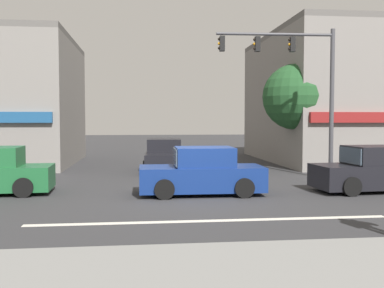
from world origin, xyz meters
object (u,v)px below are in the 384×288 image
Objects in this scene: sedan_waiting_far at (202,173)px; sedan_crossing_center at (374,171)px; street_tree at (296,97)px; sedan_approaching_near at (164,157)px; traffic_light_mast at (301,75)px.

sedan_crossing_center is at bearing -0.44° from sedan_waiting_far.
street_tree is at bearing 51.15° from sedan_waiting_far.
sedan_crossing_center is (6.91, -6.82, 0.00)m from sedan_approaching_near.
sedan_approaching_near is 1.00× the size of sedan_crossing_center.
sedan_approaching_near is at bearing 97.51° from sedan_waiting_far.
sedan_approaching_near is 6.83m from sedan_waiting_far.
traffic_light_mast is 1.51× the size of sedan_waiting_far.
traffic_light_mast is at bearing 115.47° from sedan_crossing_center.
traffic_light_mast is 7.46m from sedan_approaching_near.
sedan_crossing_center is (1.50, -3.15, -3.59)m from traffic_light_mast.
sedan_crossing_center is 6.02m from sedan_waiting_far.
street_tree is at bearing 92.30° from sedan_crossing_center.
sedan_waiting_far is (-4.52, -3.10, -3.59)m from traffic_light_mast.
traffic_light_mast is at bearing -34.14° from sedan_approaching_near.
sedan_waiting_far is at bearing -82.49° from sedan_approaching_near.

